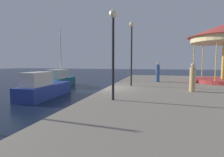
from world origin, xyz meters
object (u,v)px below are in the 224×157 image
object	(u,v)px
sailboat_teal	(57,80)
lamp_post_near_edge	(113,39)
lamp_post_mid_promenade	(132,43)
motorboat_blue	(44,88)
person_far_corner	(192,78)
person_by_the_water	(158,73)

from	to	relation	value
sailboat_teal	lamp_post_near_edge	xyz separation A→B (m)	(8.35, -9.07, 2.95)
lamp_post_near_edge	lamp_post_mid_promenade	xyz separation A→B (m)	(0.12, 5.36, 0.37)
motorboat_blue	lamp_post_mid_promenade	world-z (taller)	lamp_post_mid_promenade
motorboat_blue	person_far_corner	bearing A→B (deg)	1.73
motorboat_blue	person_by_the_water	bearing A→B (deg)	34.32
person_by_the_water	person_far_corner	xyz separation A→B (m)	(2.00, -5.22, -0.04)
lamp_post_mid_promenade	person_far_corner	world-z (taller)	lamp_post_mid_promenade
lamp_post_mid_promenade	person_by_the_water	xyz separation A→B (m)	(1.97, 3.44, -2.36)
lamp_post_near_edge	person_far_corner	bearing A→B (deg)	41.20
sailboat_teal	person_far_corner	distance (m)	13.63
motorboat_blue	lamp_post_mid_promenade	distance (m)	7.26
motorboat_blue	person_by_the_water	size ratio (longest dim) A/B	2.79
sailboat_teal	motorboat_blue	size ratio (longest dim) A/B	1.27
person_by_the_water	person_far_corner	bearing A→B (deg)	-69.01
lamp_post_near_edge	person_by_the_water	distance (m)	9.26
motorboat_blue	lamp_post_mid_promenade	bearing A→B (deg)	18.74
motorboat_blue	lamp_post_near_edge	xyz separation A→B (m)	(6.00, -3.28, 2.93)
lamp_post_mid_promenade	person_far_corner	size ratio (longest dim) A/B	2.76
motorboat_blue	person_by_the_water	xyz separation A→B (m)	(8.09, 5.52, 0.94)
lamp_post_mid_promenade	person_by_the_water	bearing A→B (deg)	60.28
sailboat_teal	lamp_post_near_edge	size ratio (longest dim) A/B	1.53
lamp_post_mid_promenade	sailboat_teal	bearing A→B (deg)	156.33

